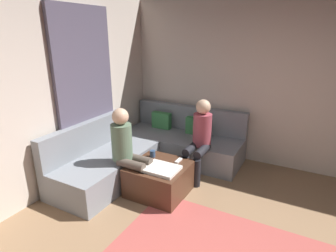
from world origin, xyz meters
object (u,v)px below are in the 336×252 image
object	(u,v)px
ottoman	(160,178)
person_on_couch_side	(128,148)
sectional_couch	(151,150)
coffee_mug	(153,154)
game_remote	(179,161)
person_on_couch_back	(200,136)

from	to	relation	value
ottoman	person_on_couch_side	distance (m)	0.62
sectional_couch	ottoman	distance (m)	0.83
coffee_mug	game_remote	size ratio (longest dim) A/B	0.63
game_remote	person_on_couch_back	size ratio (longest dim) A/B	0.12
sectional_couch	person_on_couch_side	world-z (taller)	person_on_couch_side
sectional_couch	coffee_mug	bearing A→B (deg)	-55.94
ottoman	person_on_couch_back	distance (m)	0.88
person_on_couch_back	person_on_couch_side	xyz separation A→B (m)	(-0.68, -0.88, 0.00)
sectional_couch	game_remote	bearing A→B (deg)	-30.52
coffee_mug	ottoman	bearing A→B (deg)	-39.29
sectional_couch	game_remote	world-z (taller)	sectional_couch
coffee_mug	person_on_couch_side	bearing A→B (deg)	-114.11
sectional_couch	coffee_mug	xyz separation A→B (m)	(0.31, -0.46, 0.19)
ottoman	person_on_couch_back	bearing A→B (deg)	66.89
ottoman	game_remote	world-z (taller)	game_remote
coffee_mug	person_on_couch_back	bearing A→B (deg)	44.87
person_on_couch_side	coffee_mug	bearing A→B (deg)	155.89
coffee_mug	sectional_couch	bearing A→B (deg)	124.06
game_remote	person_on_couch_back	bearing A→B (deg)	76.23
coffee_mug	game_remote	bearing A→B (deg)	5.71
ottoman	person_on_couch_back	size ratio (longest dim) A/B	0.63
coffee_mug	person_on_couch_side	xyz separation A→B (m)	(-0.16, -0.36, 0.19)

